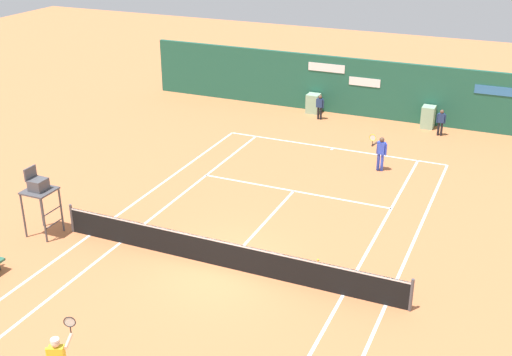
# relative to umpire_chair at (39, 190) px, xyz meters

# --- Properties ---
(ground_plane) EXTENTS (80.00, 80.00, 0.01)m
(ground_plane) POSITION_rel_umpire_chair_xyz_m (6.83, 1.10, -1.71)
(ground_plane) COLOR #C67042
(tennis_net) EXTENTS (12.10, 0.10, 1.07)m
(tennis_net) POSITION_rel_umpire_chair_xyz_m (6.83, 0.53, -1.20)
(tennis_net) COLOR #4C4C51
(tennis_net) RESTS_ON ground_plane
(sponsor_back_wall) EXTENTS (25.00, 1.02, 3.10)m
(sponsor_back_wall) POSITION_rel_umpire_chair_xyz_m (6.85, 17.50, -0.21)
(sponsor_back_wall) COLOR #1E5642
(sponsor_back_wall) RESTS_ON ground_plane
(umpire_chair) EXTENTS (1.00, 1.00, 2.52)m
(umpire_chair) POSITION_rel_umpire_chair_xyz_m (0.00, 0.00, 0.00)
(umpire_chair) COLOR #47474C
(umpire_chair) RESTS_ON ground_plane
(player_on_baseline) EXTENTS (0.70, 0.64, 1.78)m
(player_on_baseline) POSITION_rel_umpire_chair_xyz_m (9.49, 10.42, -0.80)
(player_on_baseline) COLOR blue
(player_on_baseline) RESTS_ON ground_plane
(ball_kid_left_post) EXTENTS (0.44, 0.19, 1.33)m
(ball_kid_left_post) POSITION_rel_umpire_chair_xyz_m (4.87, 16.02, -0.95)
(ball_kid_left_post) COLOR black
(ball_kid_left_post) RESTS_ON ground_plane
(ball_kid_centre_post) EXTENTS (0.45, 0.19, 1.34)m
(ball_kid_centre_post) POSITION_rel_umpire_chair_xyz_m (11.16, 16.02, -0.94)
(ball_kid_centre_post) COLOR black
(ball_kid_centre_post) RESTS_ON ground_plane
(tennis_ball_near_service_line) EXTENTS (0.07, 0.07, 0.07)m
(tennis_ball_near_service_line) POSITION_rel_umpire_chair_xyz_m (9.49, 2.13, -1.68)
(tennis_ball_near_service_line) COLOR #CCE033
(tennis_ball_near_service_line) RESTS_ON ground_plane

